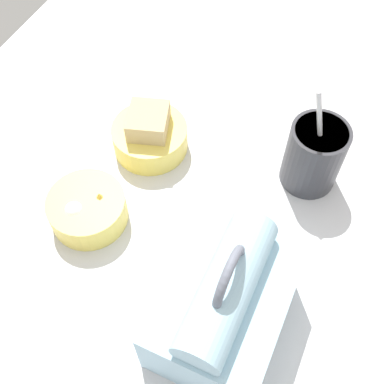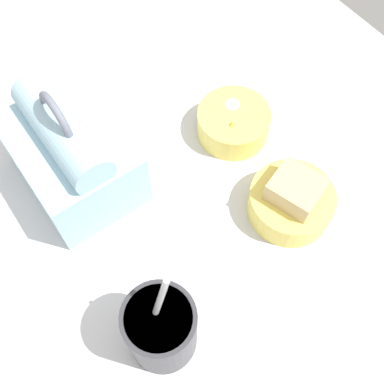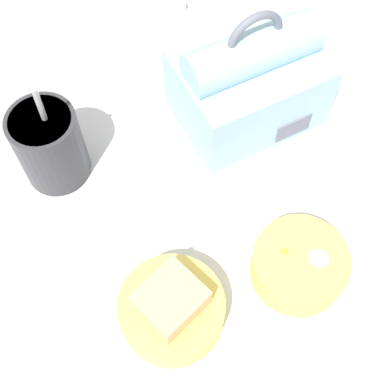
% 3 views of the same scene
% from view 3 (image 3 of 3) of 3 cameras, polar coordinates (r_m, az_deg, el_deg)
% --- Properties ---
extents(desk_surface, '(1.40, 1.10, 0.02)m').
position_cam_3_polar(desk_surface, '(0.72, -4.66, 0.79)').
color(desk_surface, silver).
rests_on(desk_surface, ground).
extents(keyboard, '(0.36, 0.13, 0.02)m').
position_cam_3_polar(keyboard, '(0.91, -13.52, 17.70)').
color(keyboard, silver).
rests_on(keyboard, desk_surface).
extents(lunch_bag, '(0.19, 0.14, 0.18)m').
position_cam_3_polar(lunch_bag, '(0.72, 6.07, 11.58)').
color(lunch_bag, '#9EC6DB').
rests_on(lunch_bag, desk_surface).
extents(soup_cup, '(0.08, 0.08, 0.18)m').
position_cam_3_polar(soup_cup, '(0.69, -14.94, 4.87)').
color(soup_cup, '#333338').
rests_on(soup_cup, desk_surface).
extents(bento_bowl_sandwich, '(0.12, 0.12, 0.08)m').
position_cam_3_polar(bento_bowl_sandwich, '(0.61, -2.18, -12.32)').
color(bento_bowl_sandwich, '#EFD65B').
rests_on(bento_bowl_sandwich, desk_surface).
extents(bento_bowl_snacks, '(0.11, 0.11, 0.05)m').
position_cam_3_polar(bento_bowl_snacks, '(0.64, 11.32, -7.61)').
color(bento_bowl_snacks, '#EFD65B').
rests_on(bento_bowl_snacks, desk_surface).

